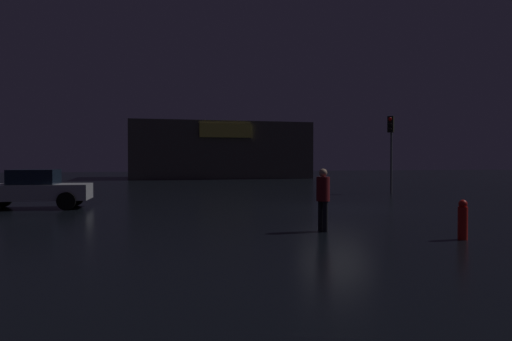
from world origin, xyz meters
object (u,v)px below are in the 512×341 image
car_near (34,189)px  pedestrian (323,195)px  fire_hydrant (463,220)px  traffic_signal_opposite (391,135)px  store_building (216,151)px

car_near → pedestrian: (8.25, -8.17, 0.19)m
car_near → fire_hydrant: 14.87m
fire_hydrant → car_near: bearing=136.9°
pedestrian → fire_hydrant: pedestrian is taller
car_near → fire_hydrant: bearing=-43.1°
pedestrian → fire_hydrant: 3.31m
pedestrian → fire_hydrant: bearing=-37.3°
traffic_signal_opposite → car_near: traffic_signal_opposite is taller
traffic_signal_opposite → car_near: 17.85m
traffic_signal_opposite → car_near: (-17.24, -3.93, -2.43)m
traffic_signal_opposite → car_near: size_ratio=1.01×
traffic_signal_opposite → pedestrian: traffic_signal_opposite is taller
store_building → fire_hydrant: bearing=-91.8°
fire_hydrant → pedestrian: bearing=142.7°
traffic_signal_opposite → fire_hydrant: size_ratio=4.57×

